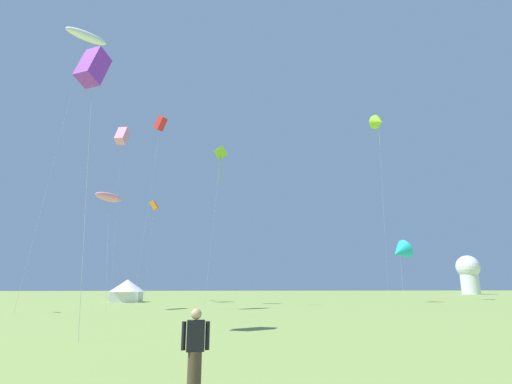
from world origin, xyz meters
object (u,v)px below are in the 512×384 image
Objects in this scene: kite_cyan_delta at (400,252)px; kite_white_parafoil at (86,37)px; kite_pink_box at (122,136)px; kite_red_box at (161,124)px; kite_lime_diamond at (220,157)px; kite_pink_parafoil at (109,197)px; kite_orange_box at (154,206)px; person_spectator at (195,354)px; kite_lime_delta at (378,122)px; kite_purple_box at (93,68)px; observatory_dome at (469,272)px; festival_tent_left at (127,290)px.

kite_white_parafoil reaches higher than kite_cyan_delta.
kite_pink_box is 8.69m from kite_red_box.
kite_lime_diamond reaches higher than kite_pink_parafoil.
kite_white_parafoil is at bearing -148.56° from kite_lime_diamond.
kite_pink_box is 2.19× the size of kite_pink_parafoil.
kite_orange_box reaches higher than kite_cyan_delta.
kite_lime_diamond is at bearing -23.11° from kite_red_box.
person_spectator is (9.84, -52.34, -13.71)m from kite_orange_box.
kite_lime_delta is 46.56m from kite_pink_parafoil.
kite_red_box is at bearing 92.08° from kite_purple_box.
kite_white_parafoil is (-7.07, 16.83, 13.50)m from kite_purple_box.
person_spectator is (6.46, -10.72, -12.67)m from kite_purple_box.
kite_lime_delta reaches higher than kite_cyan_delta.
kite_pink_box is at bearing -148.85° from observatory_dome.
festival_tent_left is at bearing -150.59° from observatory_dome.
kite_red_box is (-1.04, 28.74, 9.37)m from kite_purple_box.
kite_pink_parafoil is at bearing -152.08° from kite_lime_delta.
kite_lime_delta is 32.52m from kite_lime_diamond.
kite_white_parafoil is at bearing -156.44° from kite_cyan_delta.
person_spectator is at bearing -58.91° from kite_purple_box.
kite_pink_parafoil is 6.53× the size of person_spectator.
kite_lime_delta is (40.97, 4.80, 6.13)m from kite_pink_box.
person_spectator is (7.50, -39.46, -22.04)m from kite_red_box.
kite_lime_delta is 63.80m from person_spectator.
kite_red_box is 13.83× the size of person_spectator.
kite_lime_diamond reaches higher than kite_purple_box.
kite_red_box is (-7.92, 3.38, 5.50)m from kite_lime_diamond.
kite_pink_parafoil is (2.95, 2.64, -16.21)m from kite_white_parafoil.
festival_tent_left is (1.47, 4.32, -21.59)m from kite_pink_box.
kite_pink_box is at bearing 102.15° from kite_pink_parafoil.
kite_pink_parafoil is at bearing -108.37° from kite_red_box.
kite_cyan_delta is 0.28× the size of kite_lime_delta.
kite_lime_delta is 68.68m from observatory_dome.
kite_pink_box is 18.03m from kite_lime_diamond.
kite_purple_box is 22.71m from kite_white_parafoil.
kite_white_parafoil is 16.69m from kite_pink_parafoil.
kite_white_parafoil reaches higher than observatory_dome.
kite_pink_box is 101.28m from observatory_dome.
kite_pink_parafoil is (-3.08, -9.27, -12.08)m from kite_red_box.
kite_purple_box is at bearing -133.82° from kite_cyan_delta.
kite_pink_parafoil is (-10.99, -5.89, -6.58)m from kite_lime_diamond.
kite_red_box is 15.54m from kite_pink_parafoil.
kite_orange_box is 1.42× the size of observatory_dome.
kite_white_parafoil is at bearing -138.22° from kite_pink_parafoil.
kite_pink_box is 19.94m from kite_pink_parafoil.
kite_orange_box is 19.43m from kite_lime_diamond.
kite_lime_delta is 17.90× the size of person_spectator.
person_spectator is (13.53, -27.55, -26.17)m from kite_white_parafoil.
kite_pink_parafoil is at bearing 109.32° from person_spectator.
kite_purple_box reaches higher than kite_pink_parafoil.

